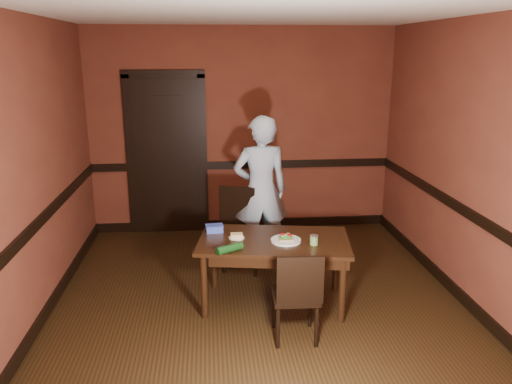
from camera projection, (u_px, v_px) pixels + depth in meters
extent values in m
cube|color=black|center=(259.00, 306.00, 4.83)|extent=(4.00, 4.50, 0.01)
cube|color=white|center=(260.00, 11.00, 4.10)|extent=(4.00, 4.50, 0.01)
cube|color=brown|center=(242.00, 132.00, 6.62)|extent=(4.00, 0.02, 2.70)
cube|color=brown|center=(310.00, 282.00, 2.31)|extent=(4.00, 0.02, 2.70)
cube|color=brown|center=(28.00, 176.00, 4.28)|extent=(0.02, 4.50, 2.70)
cube|color=brown|center=(473.00, 166.00, 4.65)|extent=(0.02, 4.50, 2.70)
cube|color=black|center=(243.00, 165.00, 6.73)|extent=(4.00, 0.03, 0.10)
cube|color=black|center=(36.00, 225.00, 4.40)|extent=(0.03, 4.50, 0.10)
cube|color=black|center=(466.00, 212.00, 4.77)|extent=(0.03, 4.50, 0.10)
cube|color=black|center=(243.00, 224.00, 6.96)|extent=(4.00, 0.03, 0.12)
cube|color=black|center=(47.00, 310.00, 4.63)|extent=(0.03, 4.50, 0.12)
cube|color=black|center=(456.00, 291.00, 5.00)|extent=(0.03, 4.50, 0.12)
cube|color=black|center=(167.00, 158.00, 6.58)|extent=(0.85, 0.04, 2.05)
cube|color=black|center=(131.00, 158.00, 6.55)|extent=(0.10, 0.06, 2.15)
cube|color=black|center=(203.00, 157.00, 6.64)|extent=(0.10, 0.06, 2.15)
cube|color=black|center=(163.00, 74.00, 6.30)|extent=(1.05, 0.06, 0.10)
cube|color=black|center=(274.00, 271.00, 4.81)|extent=(1.52, 1.01, 0.66)
imported|color=#A6C3D8|center=(261.00, 191.00, 5.66)|extent=(0.66, 0.47, 1.71)
cylinder|color=white|center=(286.00, 241.00, 4.67)|extent=(0.28, 0.28, 0.01)
cube|color=tan|center=(286.00, 239.00, 4.66)|extent=(0.13, 0.12, 0.02)
ellipsoid|color=green|center=(286.00, 236.00, 4.66)|extent=(0.12, 0.11, 0.03)
cylinder|color=#BD090F|center=(283.00, 234.00, 4.66)|extent=(0.05, 0.05, 0.01)
cylinder|color=#BD090F|center=(290.00, 235.00, 4.64)|extent=(0.05, 0.05, 0.01)
cylinder|color=#85B35D|center=(283.00, 236.00, 4.62)|extent=(0.03, 0.03, 0.01)
cylinder|color=#85B35D|center=(288.00, 234.00, 4.68)|extent=(0.03, 0.03, 0.01)
cylinder|color=#85B35D|center=(286.00, 235.00, 4.65)|extent=(0.03, 0.03, 0.01)
cylinder|color=#689548|center=(314.00, 241.00, 4.58)|extent=(0.07, 0.07, 0.08)
cylinder|color=beige|center=(314.00, 236.00, 4.57)|extent=(0.08, 0.08, 0.01)
cylinder|color=white|center=(237.00, 238.00, 4.74)|extent=(0.15, 0.15, 0.01)
cube|color=#D7BA72|center=(237.00, 235.00, 4.74)|extent=(0.11, 0.08, 0.04)
cube|color=#324BB2|center=(214.00, 229.00, 4.90)|extent=(0.17, 0.12, 0.06)
cube|color=#324BB2|center=(214.00, 225.00, 4.89)|extent=(0.18, 0.13, 0.01)
cylinder|color=#103811|center=(229.00, 248.00, 4.41)|extent=(0.25, 0.19, 0.07)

